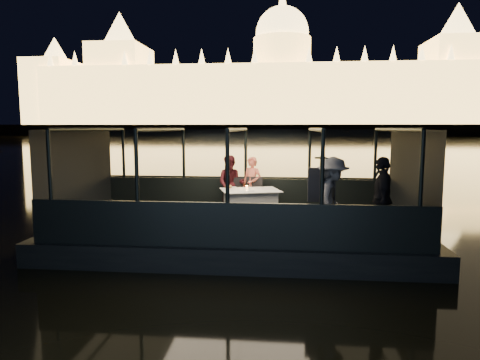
# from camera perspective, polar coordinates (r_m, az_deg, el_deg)

# --- Properties ---
(river_water) EXTENTS (500.00, 500.00, 0.00)m
(river_water) POSITION_cam_1_polar(r_m,az_deg,el_deg) (90.15, 5.12, 5.15)
(river_water) COLOR black
(river_water) RESTS_ON ground
(boat_hull) EXTENTS (8.60, 4.40, 1.00)m
(boat_hull) POSITION_cam_1_polar(r_m,az_deg,el_deg) (10.55, -0.22, -8.65)
(boat_hull) COLOR black
(boat_hull) RESTS_ON river_water
(boat_deck) EXTENTS (8.00, 4.00, 0.04)m
(boat_deck) POSITION_cam_1_polar(r_m,az_deg,el_deg) (10.43, -0.22, -6.11)
(boat_deck) COLOR black
(boat_deck) RESTS_ON boat_hull
(gunwale_port) EXTENTS (8.00, 0.08, 0.90)m
(gunwale_port) POSITION_cam_1_polar(r_m,az_deg,el_deg) (12.30, 0.75, -1.87)
(gunwale_port) COLOR black
(gunwale_port) RESTS_ON boat_deck
(gunwale_starboard) EXTENTS (8.00, 0.08, 0.90)m
(gunwale_starboard) POSITION_cam_1_polar(r_m,az_deg,el_deg) (8.39, -1.66, -6.06)
(gunwale_starboard) COLOR black
(gunwale_starboard) RESTS_ON boat_deck
(cabin_glass_port) EXTENTS (8.00, 0.02, 1.40)m
(cabin_glass_port) POSITION_cam_1_polar(r_m,az_deg,el_deg) (12.17, 0.76, 3.48)
(cabin_glass_port) COLOR #99B2B2
(cabin_glass_port) RESTS_ON gunwale_port
(cabin_glass_starboard) EXTENTS (8.00, 0.02, 1.40)m
(cabin_glass_starboard) POSITION_cam_1_polar(r_m,az_deg,el_deg) (8.21, -1.69, 1.79)
(cabin_glass_starboard) COLOR #99B2B2
(cabin_glass_starboard) RESTS_ON gunwale_starboard
(cabin_roof_glass) EXTENTS (8.00, 4.00, 0.02)m
(cabin_roof_glass) POSITION_cam_1_polar(r_m,az_deg,el_deg) (10.16, -0.23, 6.74)
(cabin_roof_glass) COLOR #99B2B2
(cabin_roof_glass) RESTS_ON boat_deck
(end_wall_fore) EXTENTS (0.02, 4.00, 2.30)m
(end_wall_fore) POSITION_cam_1_polar(r_m,az_deg,el_deg) (11.36, -20.72, 0.50)
(end_wall_fore) COLOR black
(end_wall_fore) RESTS_ON boat_deck
(end_wall_aft) EXTENTS (0.02, 4.00, 2.30)m
(end_wall_aft) POSITION_cam_1_polar(r_m,az_deg,el_deg) (10.59, 21.84, 0.01)
(end_wall_aft) COLOR black
(end_wall_aft) RESTS_ON boat_deck
(canopy_ribs) EXTENTS (8.00, 4.00, 2.30)m
(canopy_ribs) POSITION_cam_1_polar(r_m,az_deg,el_deg) (10.23, -0.23, 0.29)
(canopy_ribs) COLOR black
(canopy_ribs) RESTS_ON boat_deck
(embankment) EXTENTS (400.00, 140.00, 6.00)m
(embankment) POSITION_cam_1_polar(r_m,az_deg,el_deg) (220.11, 5.54, 6.47)
(embankment) COLOR #423D33
(embankment) RESTS_ON ground
(parliament_building) EXTENTS (220.00, 32.00, 60.00)m
(parliament_building) POSITION_cam_1_polar(r_m,az_deg,el_deg) (186.94, 5.59, 14.99)
(parliament_building) COLOR #F2D18C
(parliament_building) RESTS_ON embankment
(dining_table_central) EXTENTS (1.69, 1.43, 0.77)m
(dining_table_central) POSITION_cam_1_polar(r_m,az_deg,el_deg) (11.00, 1.38, -3.27)
(dining_table_central) COLOR beige
(dining_table_central) RESTS_ON boat_deck
(chair_port_left) EXTENTS (0.53, 0.53, 0.95)m
(chair_port_left) POSITION_cam_1_polar(r_m,az_deg,el_deg) (11.81, -0.71, -2.24)
(chair_port_left) COLOR black
(chair_port_left) RESTS_ON boat_deck
(chair_port_right) EXTENTS (0.57, 0.57, 1.00)m
(chair_port_right) POSITION_cam_1_polar(r_m,az_deg,el_deg) (11.58, 1.87, -2.43)
(chair_port_right) COLOR black
(chair_port_right) RESTS_ON boat_deck
(coat_stand) EXTENTS (0.56, 0.49, 1.78)m
(coat_stand) POSITION_cam_1_polar(r_m,az_deg,el_deg) (8.96, 10.62, -2.41)
(coat_stand) COLOR black
(coat_stand) RESTS_ON boat_deck
(person_woman_coral) EXTENTS (0.66, 0.57, 1.55)m
(person_woman_coral) POSITION_cam_1_polar(r_m,az_deg,el_deg) (11.83, 1.60, -0.76)
(person_woman_coral) COLOR #DF6A51
(person_woman_coral) RESTS_ON boat_deck
(person_man_maroon) EXTENTS (0.79, 0.62, 1.58)m
(person_man_maroon) POSITION_cam_1_polar(r_m,az_deg,el_deg) (11.91, -1.22, -0.71)
(person_man_maroon) COLOR #391015
(person_man_maroon) RESTS_ON boat_deck
(passenger_stripe) EXTENTS (0.86, 1.25, 1.76)m
(passenger_stripe) POSITION_cam_1_polar(r_m,az_deg,el_deg) (8.96, 12.18, -2.77)
(passenger_stripe) COLOR silver
(passenger_stripe) RESTS_ON boat_deck
(passenger_dark) EXTENTS (0.61, 1.10, 1.76)m
(passenger_dark) POSITION_cam_1_polar(r_m,az_deg,el_deg) (9.33, 18.37, -2.58)
(passenger_dark) COLOR black
(passenger_dark) RESTS_ON boat_deck
(wine_bottle) EXTENTS (0.08, 0.08, 0.33)m
(wine_bottle) POSITION_cam_1_polar(r_m,az_deg,el_deg) (10.95, -1.76, -0.51)
(wine_bottle) COLOR #133614
(wine_bottle) RESTS_ON dining_table_central
(bread_basket) EXTENTS (0.21, 0.21, 0.07)m
(bread_basket) POSITION_cam_1_polar(r_m,az_deg,el_deg) (11.24, -1.57, -0.88)
(bread_basket) COLOR brown
(bread_basket) RESTS_ON dining_table_central
(amber_candle) EXTENTS (0.08, 0.08, 0.08)m
(amber_candle) POSITION_cam_1_polar(r_m,az_deg,el_deg) (11.09, 0.93, -0.99)
(amber_candle) COLOR orange
(amber_candle) RESTS_ON dining_table_central
(plate_near) EXTENTS (0.28, 0.28, 0.01)m
(plate_near) POSITION_cam_1_polar(r_m,az_deg,el_deg) (10.77, 1.43, -1.40)
(plate_near) COLOR silver
(plate_near) RESTS_ON dining_table_central
(plate_far) EXTENTS (0.27, 0.27, 0.02)m
(plate_far) POSITION_cam_1_polar(r_m,az_deg,el_deg) (11.33, -1.06, -0.99)
(plate_far) COLOR silver
(plate_far) RESTS_ON dining_table_central
(wine_glass_white) EXTENTS (0.08, 0.08, 0.18)m
(wine_glass_white) POSITION_cam_1_polar(r_m,az_deg,el_deg) (10.93, -1.77, -0.82)
(wine_glass_white) COLOR white
(wine_glass_white) RESTS_ON dining_table_central
(wine_glass_red) EXTENTS (0.07, 0.07, 0.18)m
(wine_glass_red) POSITION_cam_1_polar(r_m,az_deg,el_deg) (11.22, 1.27, -0.61)
(wine_glass_red) COLOR silver
(wine_glass_red) RESTS_ON dining_table_central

